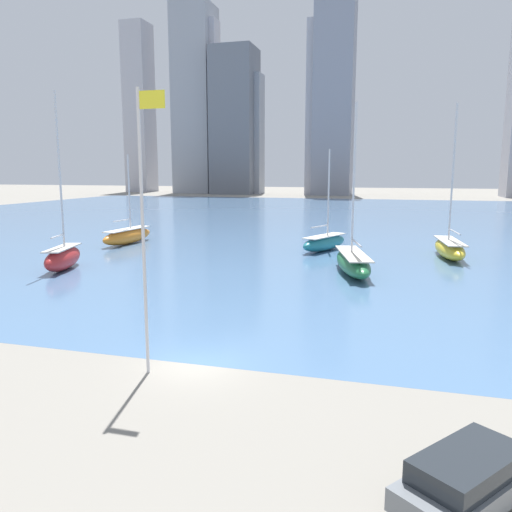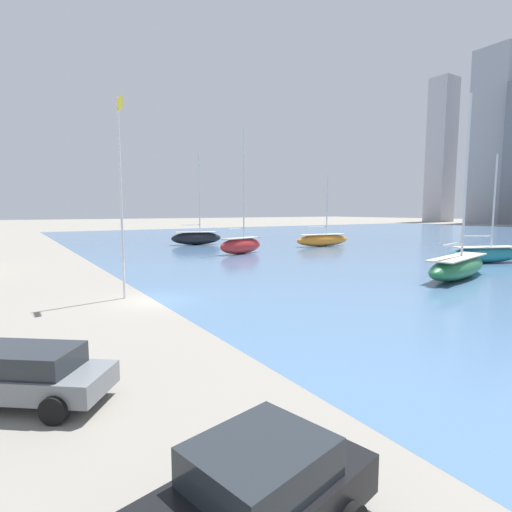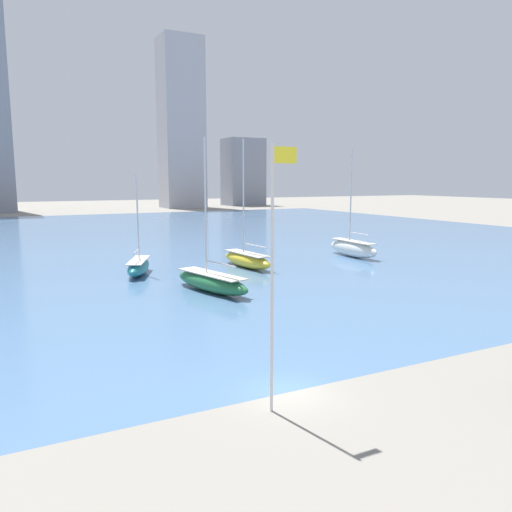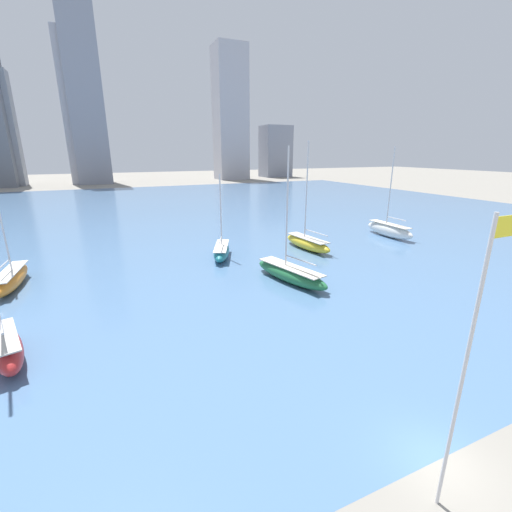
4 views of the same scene
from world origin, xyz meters
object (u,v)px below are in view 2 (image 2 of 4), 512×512
Objects in this scene: sailboat_teal at (486,254)px; parked_pickup_black at (241,507)px; flag_pole at (121,192)px; sailboat_green at (458,266)px; sailboat_red at (241,244)px; parked_wagon_gray at (23,373)px; sailboat_orange at (323,240)px; sailboat_black at (196,238)px.

parked_pickup_black is at bearing -43.59° from sailboat_teal.
sailboat_green reaches higher than flag_pole.
sailboat_red is 3.24× the size of parked_wagon_gray.
sailboat_teal is 2.03× the size of parked_pickup_black.
flag_pole reaches higher than sailboat_orange.
sailboat_red is at bearing 178.19° from sailboat_green.
sailboat_red is at bearing 178.89° from parked_wagon_gray.
parked_pickup_black is at bearing -78.53° from sailboat_green.
sailboat_orange is 1.95× the size of parked_pickup_black.
sailboat_teal is at bearing 7.67° from sailboat_orange.
sailboat_orange reaches higher than parked_pickup_black.
parked_pickup_black is (13.01, -27.34, -0.14)m from sailboat_green.
sailboat_teal is (2.67, 35.80, -5.54)m from flag_pole.
sailboat_black is 19.69m from sailboat_orange.
sailboat_green is 29.47m from sailboat_orange.
sailboat_black is 1.38× the size of sailboat_orange.
sailboat_teal reaches higher than parked_pickup_black.
sailboat_green is 2.64× the size of parked_pickup_black.
sailboat_teal is at bearing 140.73° from parked_wagon_gray.
sailboat_teal is at bearing 36.56° from sailboat_black.
sailboat_black is 2.69× the size of parked_pickup_black.
sailboat_black reaches higher than sailboat_orange.
parked_wagon_gray is at bearing -46.01° from sailboat_orange.
parked_pickup_black is (40.59, -37.75, -0.15)m from sailboat_orange.
sailboat_black reaches higher than flag_pole.
sailboat_green is 3.01× the size of parked_wagon_gray.
sailboat_red is 43.84m from parked_pickup_black.
flag_pole is 1.09× the size of sailboat_teal.
sailboat_green is at bearing 74.51° from flag_pole.
sailboat_black is 1.02× the size of sailboat_green.
sailboat_red is 39.11m from parked_wagon_gray.
sailboat_red is 1.40× the size of sailboat_teal.
sailboat_orange is (-2.65, 15.78, -0.18)m from sailboat_red.
sailboat_orange is at bearing 121.14° from flag_pole.
flag_pole is 20.75m from parked_pickup_black.
flag_pole reaches higher than parked_wagon_gray.
sailboat_orange reaches higher than parked_wagon_gray.
sailboat_orange is 55.43m from parked_pickup_black.
sailboat_green is 30.28m from parked_pickup_black.
sailboat_red is 1.46× the size of sailboat_orange.
sailboat_green reaches higher than parked_wagon_gray.
sailboat_red is at bearing 137.08° from parked_pickup_black.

